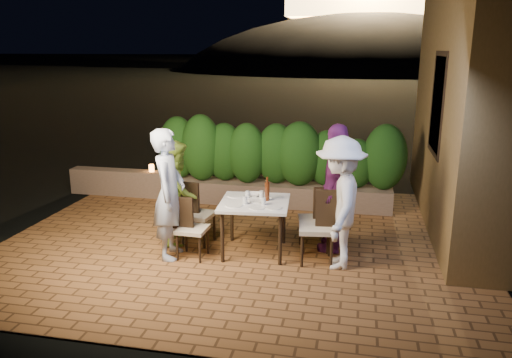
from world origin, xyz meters
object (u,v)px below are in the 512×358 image
(dining_table, at_px, (255,227))
(diner_green, at_px, (178,192))
(diner_white, at_px, (340,203))
(chair_right_front, at_px, (317,226))
(diner_purple, at_px, (337,188))
(bowl, at_px, (254,194))
(parapet_lamp, at_px, (152,168))
(chair_left_front, at_px, (192,228))
(chair_right_back, at_px, (314,219))
(chair_left_back, at_px, (198,213))
(diner_blue, at_px, (169,194))
(beer_bottle, at_px, (267,189))

(dining_table, distance_m, diner_green, 1.27)
(diner_white, bearing_deg, chair_right_front, -103.69)
(diner_white, height_order, diner_purple, diner_purple)
(bowl, height_order, diner_green, diner_green)
(chair_right_front, relative_size, parapet_lamp, 7.26)
(chair_right_front, height_order, diner_green, diner_green)
(chair_left_front, bearing_deg, chair_right_front, 8.74)
(diner_green, bearing_deg, chair_right_back, -102.43)
(chair_right_back, xyz_separation_m, diner_green, (-2.01, -0.08, 0.30))
(parapet_lamp, bearing_deg, chair_left_back, -52.10)
(chair_left_back, height_order, diner_blue, diner_blue)
(bowl, xyz_separation_m, diner_white, (1.24, -0.48, 0.10))
(chair_right_back, xyz_separation_m, diner_white, (0.36, -0.49, 0.41))
(chair_left_back, xyz_separation_m, diner_green, (-0.31, 0.02, 0.30))
(chair_right_front, height_order, parapet_lamp, chair_right_front)
(dining_table, bearing_deg, chair_left_back, 168.58)
(chair_left_back, xyz_separation_m, chair_right_front, (1.77, -0.33, 0.05))
(chair_right_front, bearing_deg, diner_purple, -120.62)
(diner_green, relative_size, diner_white, 0.87)
(chair_right_front, height_order, diner_blue, diner_blue)
(beer_bottle, distance_m, chair_right_front, 0.87)
(diner_purple, bearing_deg, diner_blue, -61.75)
(diner_white, bearing_deg, dining_table, -101.49)
(diner_green, bearing_deg, diner_white, -114.65)
(bowl, distance_m, chair_left_back, 0.89)
(beer_bottle, relative_size, diner_blue, 0.19)
(bowl, xyz_separation_m, chair_left_back, (-0.82, -0.09, -0.31))
(chair_right_back, relative_size, diner_purple, 0.51)
(dining_table, height_order, beer_bottle, beer_bottle)
(dining_table, distance_m, chair_right_back, 0.86)
(bowl, distance_m, diner_purple, 1.18)
(beer_bottle, distance_m, diner_purple, 0.98)
(diner_white, bearing_deg, chair_left_back, -102.01)
(bowl, distance_m, diner_white, 1.33)
(diner_white, distance_m, diner_purple, 0.58)
(diner_blue, bearing_deg, chair_left_front, -93.04)
(beer_bottle, distance_m, diner_blue, 1.35)
(dining_table, xyz_separation_m, chair_left_front, (-0.80, -0.34, 0.05))
(diner_blue, xyz_separation_m, diner_green, (-0.09, 0.57, -0.14))
(chair_right_front, xyz_separation_m, parapet_lamp, (-3.40, 2.41, 0.06))
(chair_left_front, distance_m, diner_blue, 0.56)
(beer_bottle, distance_m, chair_left_back, 1.15)
(diner_blue, relative_size, diner_white, 1.03)
(dining_table, height_order, chair_right_front, chair_right_front)
(bowl, height_order, diner_white, diner_white)
(beer_bottle, relative_size, diner_white, 0.19)
(chair_right_front, bearing_deg, diner_blue, -0.79)
(diner_green, bearing_deg, diner_blue, 174.06)
(chair_left_back, xyz_separation_m, diner_white, (2.06, -0.39, 0.41))
(chair_left_front, bearing_deg, diner_white, 5.94)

